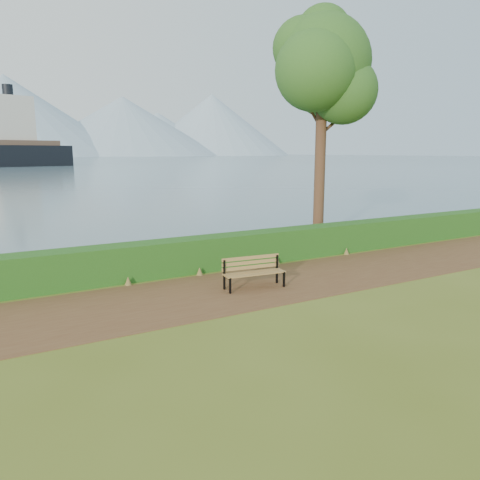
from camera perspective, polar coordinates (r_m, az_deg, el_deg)
ground at (r=12.41m, az=3.71°, el=-5.80°), size 140.00×140.00×0.00m
path at (r=12.65m, az=2.96°, el=-5.44°), size 40.00×3.40×0.01m
hedge at (r=14.46m, az=-1.92°, el=-1.35°), size 32.00×0.85×1.00m
bench at (r=12.26m, az=1.61°, el=-3.68°), size 1.68×0.66×0.82m
tree at (r=18.49m, az=10.10°, el=19.92°), size 4.24×3.80×8.79m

